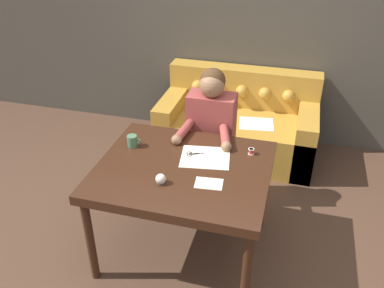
# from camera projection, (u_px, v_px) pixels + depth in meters

# --- Properties ---
(ground_plane) EXTENTS (16.00, 16.00, 0.00)m
(ground_plane) POSITION_uv_depth(u_px,v_px,m) (199.00, 252.00, 3.20)
(ground_plane) COLOR #4C3323
(wall_back) EXTENTS (8.00, 0.06, 2.60)m
(wall_back) POSITION_uv_depth(u_px,v_px,m) (250.00, 22.00, 4.20)
(wall_back) COLOR #474238
(wall_back) RESTS_ON ground_plane
(dining_table) EXTENTS (1.21, 1.03, 0.78)m
(dining_table) POSITION_uv_depth(u_px,v_px,m) (183.00, 175.00, 2.89)
(dining_table) COLOR #381E11
(dining_table) RESTS_ON ground_plane
(couch) EXTENTS (1.61, 0.86, 0.86)m
(couch) POSITION_uv_depth(u_px,v_px,m) (238.00, 126.00, 4.36)
(couch) COLOR #B7842D
(couch) RESTS_ON ground_plane
(person) EXTENTS (0.47, 0.59, 1.25)m
(person) POSITION_uv_depth(u_px,v_px,m) (211.00, 138.00, 3.48)
(person) COLOR #33281E
(person) RESTS_ON ground_plane
(pattern_paper_main) EXTENTS (0.40, 0.35, 0.00)m
(pattern_paper_main) POSITION_uv_depth(u_px,v_px,m) (205.00, 157.00, 2.96)
(pattern_paper_main) COLOR beige
(pattern_paper_main) RESTS_ON dining_table
(pattern_paper_offcut) EXTENTS (0.20, 0.15, 0.00)m
(pattern_paper_offcut) POSITION_uv_depth(u_px,v_px,m) (209.00, 184.00, 2.68)
(pattern_paper_offcut) COLOR beige
(pattern_paper_offcut) RESTS_ON dining_table
(scissors) EXTENTS (0.23, 0.14, 0.01)m
(scissors) POSITION_uv_depth(u_px,v_px,m) (196.00, 154.00, 2.99)
(scissors) COLOR silver
(scissors) RESTS_ON dining_table
(mug) EXTENTS (0.11, 0.08, 0.09)m
(mug) POSITION_uv_depth(u_px,v_px,m) (132.00, 141.00, 3.07)
(mug) COLOR #47704C
(mug) RESTS_ON dining_table
(thread_spool) EXTENTS (0.04, 0.04, 0.05)m
(thread_spool) POSITION_uv_depth(u_px,v_px,m) (251.00, 151.00, 2.98)
(thread_spool) COLOR red
(thread_spool) RESTS_ON dining_table
(pin_cushion) EXTENTS (0.07, 0.07, 0.07)m
(pin_cushion) POSITION_uv_depth(u_px,v_px,m) (161.00, 179.00, 2.67)
(pin_cushion) COLOR #4C3828
(pin_cushion) RESTS_ON dining_table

